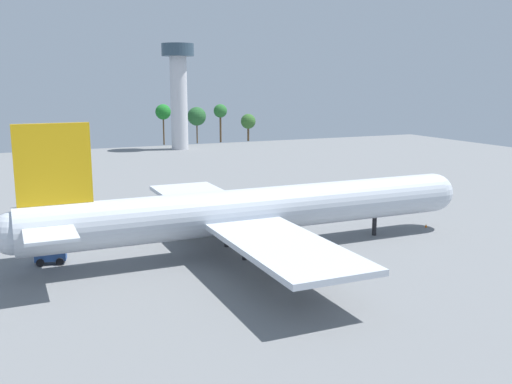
{
  "coord_description": "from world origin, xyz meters",
  "views": [
    {
      "loc": [
        -32.28,
        -72.88,
        24.01
      ],
      "look_at": [
        0.0,
        0.0,
        8.58
      ],
      "focal_mm": 40.28,
      "sensor_mm": 36.0,
      "label": 1
    }
  ],
  "objects_px": {
    "safety_cone_nose": "(426,226)",
    "control_tower": "(179,86)",
    "cargo_airplane": "(254,211)",
    "pushback_tractor": "(49,255)"
  },
  "relations": [
    {
      "from": "cargo_airplane",
      "to": "pushback_tractor",
      "type": "distance_m",
      "value": 28.4
    },
    {
      "from": "cargo_airplane",
      "to": "pushback_tractor",
      "type": "relative_size",
      "value": 16.44
    },
    {
      "from": "cargo_airplane",
      "to": "pushback_tractor",
      "type": "height_order",
      "value": "cargo_airplane"
    },
    {
      "from": "safety_cone_nose",
      "to": "cargo_airplane",
      "type": "bearing_deg",
      "value": -178.89
    },
    {
      "from": "cargo_airplane",
      "to": "safety_cone_nose",
      "type": "bearing_deg",
      "value": 1.11
    },
    {
      "from": "safety_cone_nose",
      "to": "control_tower",
      "type": "bearing_deg",
      "value": 92.51
    },
    {
      "from": "pushback_tractor",
      "to": "control_tower",
      "type": "distance_m",
      "value": 133.47
    },
    {
      "from": "safety_cone_nose",
      "to": "control_tower",
      "type": "height_order",
      "value": "control_tower"
    },
    {
      "from": "safety_cone_nose",
      "to": "control_tower",
      "type": "xyz_separation_m",
      "value": [
        -5.48,
        125.16,
        21.94
      ]
    },
    {
      "from": "cargo_airplane",
      "to": "control_tower",
      "type": "height_order",
      "value": "control_tower"
    }
  ]
}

